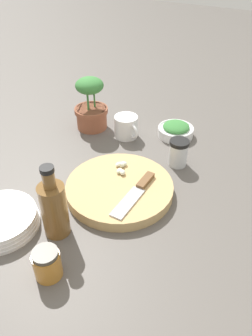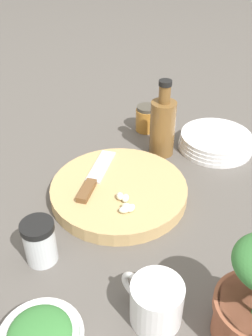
{
  "view_description": "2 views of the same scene",
  "coord_description": "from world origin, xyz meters",
  "px_view_note": "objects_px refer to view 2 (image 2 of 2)",
  "views": [
    {
      "loc": [
        -0.62,
        -0.38,
        0.61
      ],
      "look_at": [
        -0.0,
        -0.03,
        0.07
      ],
      "focal_mm": 35.0,
      "sensor_mm": 36.0,
      "label": 1
    },
    {
      "loc": [
        0.58,
        0.14,
        0.53
      ],
      "look_at": [
        -0.03,
        -0.01,
        0.08
      ],
      "focal_mm": 40.0,
      "sensor_mm": 36.0,
      "label": 2
    }
  ],
  "objects_px": {
    "garlic_cloves": "(125,204)",
    "plate_stack": "(216,141)",
    "chef_knife": "(94,178)",
    "coffee_mug": "(155,302)",
    "cutting_board": "(119,191)",
    "oil_bottle": "(163,126)",
    "honey_jar": "(146,118)",
    "spice_jar": "(40,242)"
  },
  "relations": [
    {
      "from": "chef_knife",
      "to": "spice_jar",
      "type": "xyz_separation_m",
      "value": [
        0.21,
        -0.03,
        0.01
      ]
    },
    {
      "from": "plate_stack",
      "to": "garlic_cloves",
      "type": "bearing_deg",
      "value": -27.45
    },
    {
      "from": "cutting_board",
      "to": "plate_stack",
      "type": "bearing_deg",
      "value": 142.49
    },
    {
      "from": "chef_knife",
      "to": "plate_stack",
      "type": "bearing_deg",
      "value": 45.22
    },
    {
      "from": "spice_jar",
      "to": "oil_bottle",
      "type": "xyz_separation_m",
      "value": [
        -0.4,
        0.15,
        0.03
      ]
    },
    {
      "from": "cutting_board",
      "to": "coffee_mug",
      "type": "xyz_separation_m",
      "value": [
        0.27,
        0.13,
        0.02
      ]
    },
    {
      "from": "cutting_board",
      "to": "honey_jar",
      "type": "height_order",
      "value": "honey_jar"
    },
    {
      "from": "garlic_cloves",
      "to": "plate_stack",
      "type": "height_order",
      "value": "garlic_cloves"
    },
    {
      "from": "spice_jar",
      "to": "garlic_cloves",
      "type": "bearing_deg",
      "value": 139.74
    },
    {
      "from": "chef_knife",
      "to": "honey_jar",
      "type": "bearing_deg",
      "value": 80.17
    },
    {
      "from": "spice_jar",
      "to": "coffee_mug",
      "type": "bearing_deg",
      "value": 73.1
    },
    {
      "from": "chef_knife",
      "to": "coffee_mug",
      "type": "bearing_deg",
      "value": -55.01
    },
    {
      "from": "garlic_cloves",
      "to": "spice_jar",
      "type": "relative_size",
      "value": 0.72
    },
    {
      "from": "chef_knife",
      "to": "oil_bottle",
      "type": "bearing_deg",
      "value": 59.06
    },
    {
      "from": "spice_jar",
      "to": "plate_stack",
      "type": "xyz_separation_m",
      "value": [
        -0.45,
        0.28,
        -0.02
      ]
    },
    {
      "from": "coffee_mug",
      "to": "plate_stack",
      "type": "height_order",
      "value": "coffee_mug"
    },
    {
      "from": "plate_stack",
      "to": "oil_bottle",
      "type": "distance_m",
      "value": 0.16
    },
    {
      "from": "plate_stack",
      "to": "honey_jar",
      "type": "xyz_separation_m",
      "value": [
        -0.05,
        -0.19,
        0.02
      ]
    },
    {
      "from": "coffee_mug",
      "to": "spice_jar",
      "type": "bearing_deg",
      "value": -106.9
    },
    {
      "from": "coffee_mug",
      "to": "honey_jar",
      "type": "height_order",
      "value": "coffee_mug"
    },
    {
      "from": "coffee_mug",
      "to": "oil_bottle",
      "type": "relative_size",
      "value": 0.53
    },
    {
      "from": "garlic_cloves",
      "to": "oil_bottle",
      "type": "bearing_deg",
      "value": 173.47
    },
    {
      "from": "chef_knife",
      "to": "oil_bottle",
      "type": "height_order",
      "value": "oil_bottle"
    },
    {
      "from": "garlic_cloves",
      "to": "spice_jar",
      "type": "bearing_deg",
      "value": -40.26
    },
    {
      "from": "cutting_board",
      "to": "plate_stack",
      "type": "xyz_separation_m",
      "value": [
        -0.25,
        0.19,
        0.0
      ]
    },
    {
      "from": "chef_knife",
      "to": "honey_jar",
      "type": "xyz_separation_m",
      "value": [
        -0.29,
        0.06,
        0.0
      ]
    },
    {
      "from": "honey_jar",
      "to": "cutting_board",
      "type": "bearing_deg",
      "value": 0.22
    },
    {
      "from": "chef_knife",
      "to": "honey_jar",
      "type": "height_order",
      "value": "honey_jar"
    },
    {
      "from": "garlic_cloves",
      "to": "chef_knife",
      "type": "bearing_deg",
      "value": -128.54
    },
    {
      "from": "coffee_mug",
      "to": "oil_bottle",
      "type": "distance_m",
      "value": 0.47
    },
    {
      "from": "chef_knife",
      "to": "coffee_mug",
      "type": "distance_m",
      "value": 0.33
    },
    {
      "from": "chef_knife",
      "to": "plate_stack",
      "type": "height_order",
      "value": "chef_knife"
    },
    {
      "from": "honey_jar",
      "to": "oil_bottle",
      "type": "height_order",
      "value": "oil_bottle"
    },
    {
      "from": "honey_jar",
      "to": "garlic_cloves",
      "type": "bearing_deg",
      "value": 4.95
    },
    {
      "from": "plate_stack",
      "to": "spice_jar",
      "type": "bearing_deg",
      "value": -31.84
    },
    {
      "from": "cutting_board",
      "to": "oil_bottle",
      "type": "bearing_deg",
      "value": 163.03
    },
    {
      "from": "garlic_cloves",
      "to": "honey_jar",
      "type": "bearing_deg",
      "value": -175.05
    },
    {
      "from": "plate_stack",
      "to": "oil_bottle",
      "type": "xyz_separation_m",
      "value": [
        0.06,
        -0.13,
        0.06
      ]
    },
    {
      "from": "cutting_board",
      "to": "oil_bottle",
      "type": "distance_m",
      "value": 0.21
    },
    {
      "from": "garlic_cloves",
      "to": "coffee_mug",
      "type": "bearing_deg",
      "value": 25.5
    },
    {
      "from": "coffee_mug",
      "to": "honey_jar",
      "type": "xyz_separation_m",
      "value": [
        -0.57,
        -0.13,
        -0.0
      ]
    },
    {
      "from": "chef_knife",
      "to": "coffee_mug",
      "type": "relative_size",
      "value": 1.86
    }
  ]
}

